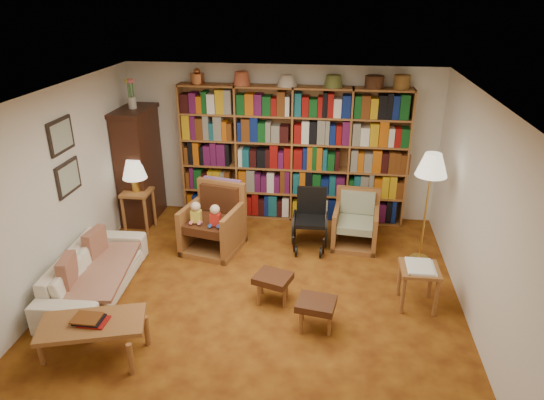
% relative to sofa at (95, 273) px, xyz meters
% --- Properties ---
extents(floor, '(5.00, 5.00, 0.00)m').
position_rel_sofa_xyz_m(floor, '(2.05, 0.19, -0.28)').
color(floor, '#9A5B17').
rests_on(floor, ground).
extents(ceiling, '(5.00, 5.00, 0.00)m').
position_rel_sofa_xyz_m(ceiling, '(2.05, 0.19, 2.22)').
color(ceiling, white).
rests_on(ceiling, wall_back).
extents(wall_back, '(5.00, 0.00, 5.00)m').
position_rel_sofa_xyz_m(wall_back, '(2.05, 2.69, 0.97)').
color(wall_back, silver).
rests_on(wall_back, floor).
extents(wall_front, '(5.00, 0.00, 5.00)m').
position_rel_sofa_xyz_m(wall_front, '(2.05, -2.31, 0.97)').
color(wall_front, silver).
rests_on(wall_front, floor).
extents(wall_left, '(0.00, 5.00, 5.00)m').
position_rel_sofa_xyz_m(wall_left, '(-0.45, 0.19, 0.97)').
color(wall_left, silver).
rests_on(wall_left, floor).
extents(wall_right, '(0.00, 5.00, 5.00)m').
position_rel_sofa_xyz_m(wall_right, '(4.55, 0.19, 0.97)').
color(wall_right, silver).
rests_on(wall_right, floor).
extents(bookshelf, '(3.60, 0.30, 2.42)m').
position_rel_sofa_xyz_m(bookshelf, '(2.25, 2.52, 0.89)').
color(bookshelf, '#9E6931').
rests_on(bookshelf, floor).
extents(curio_cabinet, '(0.50, 0.95, 2.40)m').
position_rel_sofa_xyz_m(curio_cabinet, '(-0.20, 2.19, 0.68)').
color(curio_cabinet, '#37180F').
rests_on(curio_cabinet, floor).
extents(framed_pictures, '(0.03, 0.52, 0.97)m').
position_rel_sofa_xyz_m(framed_pictures, '(-0.43, 0.49, 1.35)').
color(framed_pictures, black).
rests_on(framed_pictures, wall_left).
extents(sofa, '(1.93, 0.84, 0.55)m').
position_rel_sofa_xyz_m(sofa, '(0.00, 0.00, 0.00)').
color(sofa, white).
rests_on(sofa, floor).
extents(sofa_throw, '(0.92, 1.47, 0.04)m').
position_rel_sofa_xyz_m(sofa_throw, '(0.05, 0.00, 0.02)').
color(sofa_throw, '#C7B391').
rests_on(sofa_throw, sofa).
extents(cushion_left, '(0.16, 0.39, 0.38)m').
position_rel_sofa_xyz_m(cushion_left, '(-0.13, 0.35, 0.17)').
color(cushion_left, maroon).
rests_on(cushion_left, sofa).
extents(cushion_right, '(0.19, 0.40, 0.38)m').
position_rel_sofa_xyz_m(cushion_right, '(-0.13, -0.35, 0.17)').
color(cushion_right, maroon).
rests_on(cushion_right, sofa).
extents(side_table_lamp, '(0.45, 0.45, 0.67)m').
position_rel_sofa_xyz_m(side_table_lamp, '(-0.10, 1.73, 0.22)').
color(side_table_lamp, '#9E6931').
rests_on(side_table_lamp, floor).
extents(table_lamp, '(0.37, 0.37, 0.51)m').
position_rel_sofa_xyz_m(table_lamp, '(-0.10, 1.73, 0.74)').
color(table_lamp, gold).
rests_on(table_lamp, side_table_lamp).
extents(armchair_leather, '(0.93, 0.96, 0.98)m').
position_rel_sofa_xyz_m(armchair_leather, '(1.21, 1.38, 0.12)').
color(armchair_leather, '#9E6931').
rests_on(armchair_leather, floor).
extents(armchair_sage, '(0.71, 0.74, 0.82)m').
position_rel_sofa_xyz_m(armchair_sage, '(3.29, 1.76, 0.04)').
color(armchair_sage, '#9E6931').
rests_on(armchair_sage, floor).
extents(wheelchair, '(0.51, 0.71, 0.89)m').
position_rel_sofa_xyz_m(wheelchair, '(2.62, 1.59, 0.13)').
color(wheelchair, black).
rests_on(wheelchair, floor).
extents(floor_lamp, '(0.42, 0.42, 1.59)m').
position_rel_sofa_xyz_m(floor_lamp, '(4.20, 1.36, 1.10)').
color(floor_lamp, gold).
rests_on(floor_lamp, floor).
extents(side_table_papers, '(0.46, 0.46, 0.56)m').
position_rel_sofa_xyz_m(side_table_papers, '(3.99, 0.23, 0.16)').
color(side_table_papers, '#9E6931').
rests_on(side_table_papers, floor).
extents(footstool_a, '(0.51, 0.47, 0.36)m').
position_rel_sofa_xyz_m(footstool_a, '(2.25, 0.10, 0.02)').
color(footstool_a, '#4C2714').
rests_on(footstool_a, floor).
extents(footstool_b, '(0.47, 0.42, 0.36)m').
position_rel_sofa_xyz_m(footstool_b, '(2.80, -0.35, 0.02)').
color(footstool_b, '#4C2714').
rests_on(footstool_b, floor).
extents(coffee_table, '(1.16, 0.81, 0.47)m').
position_rel_sofa_xyz_m(coffee_table, '(0.53, -1.10, 0.09)').
color(coffee_table, '#9E6931').
rests_on(coffee_table, floor).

